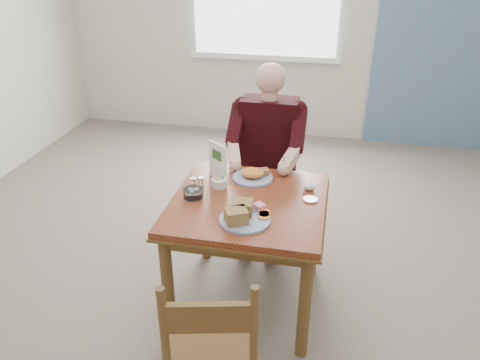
% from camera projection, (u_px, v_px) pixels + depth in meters
% --- Properties ---
extents(floor, '(6.00, 6.00, 0.00)m').
position_uv_depth(floor, '(247.00, 298.00, 3.10)').
color(floor, '#61554E').
rests_on(floor, ground).
extents(wall_back, '(5.50, 0.00, 5.50)m').
position_uv_depth(wall_back, '(302.00, 14.00, 5.07)').
color(wall_back, beige).
rests_on(wall_back, ground).
extents(accent_panel, '(1.60, 0.02, 2.80)m').
position_uv_depth(accent_panel, '(459.00, 19.00, 4.75)').
color(accent_panel, slate).
rests_on(accent_panel, ground).
extents(lemon_wedge, '(0.06, 0.05, 0.03)m').
position_uv_depth(lemon_wedge, '(233.00, 221.00, 2.53)').
color(lemon_wedge, yellow).
rests_on(lemon_wedge, table).
extents(napkin, '(0.09, 0.08, 0.05)m').
position_uv_depth(napkin, '(309.00, 186.00, 2.86)').
color(napkin, white).
rests_on(napkin, table).
extents(metal_dish, '(0.10, 0.10, 0.01)m').
position_uv_depth(metal_dish, '(310.00, 200.00, 2.75)').
color(metal_dish, silver).
rests_on(metal_dish, table).
extents(table, '(0.92, 0.92, 0.75)m').
position_uv_depth(table, '(248.00, 216.00, 2.81)').
color(table, brown).
rests_on(table, ground).
extents(chair_far, '(0.42, 0.42, 0.95)m').
position_uv_depth(chair_far, '(268.00, 180.00, 3.58)').
color(chair_far, brown).
rests_on(chair_far, ground).
extents(chair_near, '(0.50, 0.50, 0.95)m').
position_uv_depth(chair_near, '(212.00, 350.00, 2.10)').
color(chair_near, brown).
rests_on(chair_near, ground).
extents(diner, '(0.53, 0.56, 1.39)m').
position_uv_depth(diner, '(267.00, 145.00, 3.35)').
color(diner, gray).
rests_on(diner, chair_far).
extents(near_plate, '(0.36, 0.36, 0.09)m').
position_uv_depth(near_plate, '(243.00, 215.00, 2.55)').
color(near_plate, white).
rests_on(near_plate, table).
extents(far_plate, '(0.34, 0.34, 0.07)m').
position_uv_depth(far_plate, '(253.00, 175.00, 3.00)').
color(far_plate, white).
rests_on(far_plate, table).
extents(caddy, '(0.10, 0.10, 0.07)m').
position_uv_depth(caddy, '(219.00, 183.00, 2.90)').
color(caddy, white).
rests_on(caddy, table).
extents(shakers, '(0.09, 0.06, 0.08)m').
position_uv_depth(shakers, '(197.00, 183.00, 2.86)').
color(shakers, white).
rests_on(shakers, table).
extents(creamer, '(0.13, 0.13, 0.05)m').
position_uv_depth(creamer, '(193.00, 193.00, 2.78)').
color(creamer, white).
rests_on(creamer, table).
extents(menu, '(0.14, 0.11, 0.25)m').
position_uv_depth(menu, '(218.00, 161.00, 2.95)').
color(menu, white).
rests_on(menu, table).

